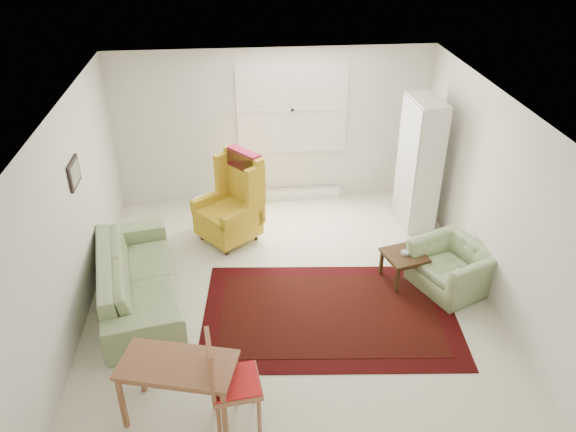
{
  "coord_description": "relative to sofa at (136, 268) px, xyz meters",
  "views": [
    {
      "loc": [
        -0.58,
        -5.59,
        4.5
      ],
      "look_at": [
        0.0,
        0.3,
        1.05
      ],
      "focal_mm": 35.0,
      "sensor_mm": 36.0,
      "label": 1
    }
  ],
  "objects": [
    {
      "name": "room",
      "position": [
        1.91,
        0.0,
        0.79
      ],
      "size": [
        5.04,
        5.54,
        2.51
      ],
      "color": "beige",
      "rests_on": "ground"
    },
    {
      "name": "rug",
      "position": [
        2.34,
        -0.55,
        -0.45
      ],
      "size": [
        3.23,
        2.23,
        0.03
      ],
      "primitive_type": null,
      "rotation": [
        0.0,
        0.0,
        -0.09
      ],
      "color": "black",
      "rests_on": "ground"
    },
    {
      "name": "sofa",
      "position": [
        0.0,
        0.0,
        0.0
      ],
      "size": [
        1.33,
        2.43,
        0.93
      ],
      "primitive_type": "imported",
      "rotation": [
        0.0,
        0.0,
        1.77
      ],
      "color": "#839B67",
      "rests_on": "ground"
    },
    {
      "name": "armchair",
      "position": [
        3.99,
        -0.14,
        -0.1
      ],
      "size": [
        1.12,
        1.18,
        0.72
      ],
      "primitive_type": "imported",
      "rotation": [
        0.0,
        0.0,
        -1.15
      ],
      "color": "#839B67",
      "rests_on": "ground"
    },
    {
      "name": "wingback_chair",
      "position": [
        1.13,
        1.28,
        0.2
      ],
      "size": [
        1.11,
        1.11,
        1.33
      ],
      "primitive_type": null,
      "rotation": [
        0.0,
        0.0,
        -0.89
      ],
      "color": "gold",
      "rests_on": "ground"
    },
    {
      "name": "coffee_table",
      "position": [
        3.42,
        0.07,
        -0.26
      ],
      "size": [
        0.61,
        0.61,
        0.41
      ],
      "primitive_type": null,
      "rotation": [
        0.0,
        0.0,
        0.26
      ],
      "color": "#3B2512",
      "rests_on": "ground"
    },
    {
      "name": "stool",
      "position": [
        0.8,
        1.6,
        -0.21
      ],
      "size": [
        0.49,
        0.49,
        0.51
      ],
      "primitive_type": null,
      "rotation": [
        0.0,
        0.0,
        0.37
      ],
      "color": "white",
      "rests_on": "ground"
    },
    {
      "name": "cabinet",
      "position": [
        3.99,
        1.53,
        0.53
      ],
      "size": [
        0.46,
        0.82,
        1.98
      ],
      "primitive_type": null,
      "rotation": [
        0.0,
        0.0,
        0.06
      ],
      "color": "silver",
      "rests_on": "ground"
    },
    {
      "name": "desk",
      "position": [
        0.66,
        -1.9,
        -0.12
      ],
      "size": [
        1.19,
        0.8,
        0.69
      ],
      "primitive_type": null,
      "rotation": [
        0.0,
        0.0,
        -0.26
      ],
      "color": "#8F5A39",
      "rests_on": "ground"
    },
    {
      "name": "desk_chair",
      "position": [
        1.19,
        -2.03,
        0.07
      ],
      "size": [
        0.52,
        0.52,
        1.07
      ],
      "primitive_type": null,
      "rotation": [
        0.0,
        0.0,
        1.69
      ],
      "color": "#8F5A39",
      "rests_on": "ground"
    }
  ]
}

